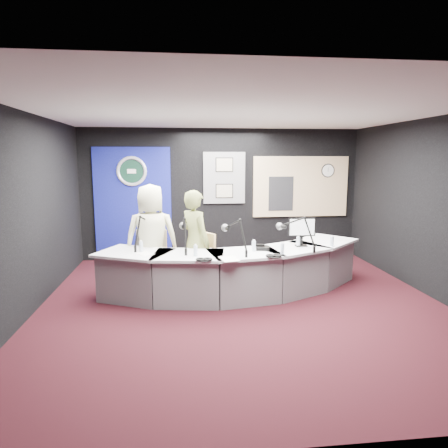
{
  "coord_description": "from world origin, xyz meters",
  "views": [
    {
      "loc": [
        -0.92,
        -5.61,
        2.16
      ],
      "look_at": [
        -0.2,
        0.8,
        1.1
      ],
      "focal_mm": 32.0,
      "sensor_mm": 36.0,
      "label": 1
    }
  ],
  "objects": [
    {
      "name": "ground",
      "position": [
        0.0,
        0.0,
        0.0
      ],
      "size": [
        6.0,
        6.0,
        0.0
      ],
      "primitive_type": "plane",
      "color": "black",
      "rests_on": "ground"
    },
    {
      "name": "ceiling",
      "position": [
        0.0,
        0.0,
        2.8
      ],
      "size": [
        6.0,
        6.0,
        0.02
      ],
      "primitive_type": "cube",
      "color": "silver",
      "rests_on": "ground"
    },
    {
      "name": "wall_back",
      "position": [
        0.0,
        3.0,
        1.4
      ],
      "size": [
        6.0,
        0.02,
        2.8
      ],
      "primitive_type": "cube",
      "color": "black",
      "rests_on": "ground"
    },
    {
      "name": "wall_front",
      "position": [
        0.0,
        -3.0,
        1.4
      ],
      "size": [
        6.0,
        0.02,
        2.8
      ],
      "primitive_type": "cube",
      "color": "black",
      "rests_on": "ground"
    },
    {
      "name": "wall_left",
      "position": [
        -3.0,
        0.0,
        1.4
      ],
      "size": [
        0.02,
        6.0,
        2.8
      ],
      "primitive_type": "cube",
      "color": "black",
      "rests_on": "ground"
    },
    {
      "name": "wall_right",
      "position": [
        3.0,
        0.0,
        1.4
      ],
      "size": [
        0.02,
        6.0,
        2.8
      ],
      "primitive_type": "cube",
      "color": "black",
      "rests_on": "ground"
    },
    {
      "name": "broadcast_desk",
      "position": [
        -0.05,
        0.55,
        0.38
      ],
      "size": [
        4.5,
        1.9,
        0.75
      ],
      "primitive_type": null,
      "color": "silver",
      "rests_on": "ground"
    },
    {
      "name": "backdrop_panel",
      "position": [
        -1.9,
        2.97,
        1.25
      ],
      "size": [
        1.6,
        0.05,
        2.3
      ],
      "primitive_type": "cube",
      "color": "navy",
      "rests_on": "wall_back"
    },
    {
      "name": "agency_seal",
      "position": [
        -1.9,
        2.93,
        1.9
      ],
      "size": [
        0.63,
        0.07,
        0.63
      ],
      "primitive_type": "torus",
      "rotation": [
        1.57,
        0.0,
        0.0
      ],
      "color": "silver",
      "rests_on": "backdrop_panel"
    },
    {
      "name": "seal_center",
      "position": [
        -1.9,
        2.94,
        1.9
      ],
      "size": [
        0.48,
        0.01,
        0.48
      ],
      "primitive_type": "cylinder",
      "rotation": [
        1.57,
        0.0,
        0.0
      ],
      "color": "black",
      "rests_on": "backdrop_panel"
    },
    {
      "name": "pinboard",
      "position": [
        0.05,
        2.97,
        1.75
      ],
      "size": [
        0.9,
        0.04,
        1.1
      ],
      "primitive_type": "cube",
      "color": "slate",
      "rests_on": "wall_back"
    },
    {
      "name": "framed_photo_upper",
      "position": [
        0.05,
        2.94,
        2.03
      ],
      "size": [
        0.34,
        0.02,
        0.27
      ],
      "primitive_type": "cube",
      "color": "gray",
      "rests_on": "pinboard"
    },
    {
      "name": "framed_photo_lower",
      "position": [
        0.05,
        2.94,
        1.47
      ],
      "size": [
        0.34,
        0.02,
        0.27
      ],
      "primitive_type": "cube",
      "color": "gray",
      "rests_on": "pinboard"
    },
    {
      "name": "booth_window_frame",
      "position": [
        1.75,
        2.97,
        1.55
      ],
      "size": [
        2.12,
        0.06,
        1.32
      ],
      "primitive_type": "cube",
      "color": "tan",
      "rests_on": "wall_back"
    },
    {
      "name": "booth_glow",
      "position": [
        1.75,
        2.96,
        1.55
      ],
      "size": [
        2.0,
        0.02,
        1.2
      ],
      "primitive_type": "cube",
      "color": "#FFDEA1",
      "rests_on": "booth_window_frame"
    },
    {
      "name": "equipment_rack",
      "position": [
        1.3,
        2.94,
        1.4
      ],
      "size": [
        0.55,
        0.02,
        0.75
      ],
      "primitive_type": "cube",
      "color": "black",
      "rests_on": "booth_window_frame"
    },
    {
      "name": "wall_clock",
      "position": [
        2.35,
        2.94,
        1.9
      ],
      "size": [
        0.28,
        0.01,
        0.28
      ],
      "primitive_type": "cylinder",
      "rotation": [
        1.57,
        0.0,
        0.0
      ],
      "color": "white",
      "rests_on": "booth_window_frame"
    },
    {
      "name": "armchair_left",
      "position": [
        -1.39,
        0.9,
        0.44
      ],
      "size": [
        0.49,
        0.49,
        0.87
      ],
      "primitive_type": null,
      "rotation": [
        0.0,
        0.0,
        -0.0
      ],
      "color": "tan",
      "rests_on": "ground"
    },
    {
      "name": "armchair_right",
      "position": [
        -0.68,
        0.73,
        0.49
      ],
      "size": [
        0.76,
        0.76,
        0.98
      ],
      "primitive_type": null,
      "rotation": [
        0.0,
        0.0,
        -0.99
      ],
      "color": "tan",
      "rests_on": "ground"
    },
    {
      "name": "draped_jacket",
      "position": [
        -1.41,
        1.15,
        0.62
      ],
      "size": [
        0.5,
        0.1,
        0.7
      ],
      "primitive_type": "cube",
      "rotation": [
        0.0,
        0.0,
        -0.0
      ],
      "color": "slate",
      "rests_on": "armchair_left"
    },
    {
      "name": "person_man",
      "position": [
        -1.39,
        0.9,
        0.88
      ],
      "size": [
        0.88,
        0.58,
        1.76
      ],
      "primitive_type": "imported",
      "rotation": [
        0.0,
        0.0,
        3.17
      ],
      "color": "beige",
      "rests_on": "ground"
    },
    {
      "name": "person_woman",
      "position": [
        -0.68,
        0.73,
        0.83
      ],
      "size": [
        0.69,
        0.72,
        1.67
      ],
      "primitive_type": "imported",
      "rotation": [
        0.0,
        0.0,
        2.25
      ],
      "color": "olive",
      "rests_on": "ground"
    },
    {
      "name": "computer_monitor",
      "position": [
        1.04,
        0.56,
        1.07
      ],
      "size": [
        0.39,
        0.05,
        0.27
      ],
      "primitive_type": "cube",
      "rotation": [
        0.0,
        0.0,
        -0.06
      ],
      "color": "black",
      "rests_on": "broadcast_desk"
    },
    {
      "name": "desk_phone",
      "position": [
        0.36,
        0.37,
        0.78
      ],
      "size": [
        0.24,
        0.2,
        0.05
      ],
      "primitive_type": "cube",
      "rotation": [
        0.0,
        0.0,
        -0.22
      ],
      "color": "black",
      "rests_on": "broadcast_desk"
    },
    {
      "name": "headphones_near",
      "position": [
        0.42,
        -0.1,
        0.77
      ],
      "size": [
        0.23,
        0.23,
        0.04
      ],
      "primitive_type": "torus",
      "color": "black",
      "rests_on": "broadcast_desk"
    },
    {
      "name": "headphones_far",
      "position": [
        -0.59,
        -0.2,
        0.77
      ],
      "size": [
        0.2,
        0.2,
        0.03
      ],
      "primitive_type": "torus",
      "color": "black",
      "rests_on": "broadcast_desk"
    },
    {
      "name": "paper_stack",
      "position": [
        -1.45,
        0.32,
        0.75
      ],
      "size": [
        0.31,
        0.34,
        0.0
      ],
      "primitive_type": "cube",
      "rotation": [
        0.0,
        0.0,
        0.57
      ],
      "color": "white",
      "rests_on": "broadcast_desk"
    },
    {
      "name": "notepad",
      "position": [
        -0.23,
        -0.14,
        0.75
      ],
      "size": [
        0.29,
        0.37,
        0.0
      ],
      "primitive_type": "cube",
      "rotation": [
        0.0,
        0.0,
        0.18
      ],
      "color": "white",
      "rests_on": "broadcast_desk"
    },
    {
      "name": "boom_mic_a",
      "position": [
        -1.48,
        0.72,
        1.05
      ],
      "size": [
        0.37,
        0.69,
        0.6
      ],
      "primitive_type": null,
      "color": "black",
      "rests_on": "broadcast_desk"
    },
    {
      "name": "boom_mic_b",
      "position": [
        -0.86,
        0.45,
        1.05
      ],
      "size": [
        0.16,
        0.74,
        0.6
      ],
      "primitive_type": null,
      "color": "black",
      "rests_on": "broadcast_desk"
    },
    {
      "name": "boom_mic_c",
      "position": [
        -0.1,
        0.21,
        1.05
      ],
      "size": [
        0.37,
        0.69,
        0.6
      ],
      "primitive_type": null,
      "color": "black",
      "rests_on": "broadcast_desk"
    },
    {
      "name": "boom_mic_d",
      "position": [
        0.88,
        0.32,
        1.05
      ],
      "size": [
        0.55,
        0.56,
        0.6
      ],
      "primitive_type": null,
      "color": "black",
      "rests_on": "broadcast_desk"
    },
    {
      "name": "water_bottles",
      "position": [
        0.01,
        0.3,
        0.84
      ],
      "size": [
        3.11,
        0.53,
        0.18
      ],
      "primitive_type": null,
      "color": "silver",
      "rests_on": "broadcast_desk"
    }
  ]
}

